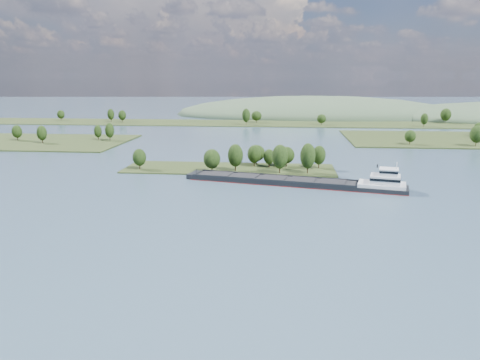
# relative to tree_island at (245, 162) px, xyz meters

# --- Properties ---
(ground) EXTENTS (1800.00, 1800.00, 0.00)m
(ground) POSITION_rel_tree_island_xyz_m (-7.83, -59.08, -4.01)
(ground) COLOR #324457
(ground) RESTS_ON ground
(tree_island) EXTENTS (100.00, 30.52, 14.97)m
(tree_island) POSITION_rel_tree_island_xyz_m (0.00, 0.00, 0.00)
(tree_island) COLOR #263316
(tree_island) RESTS_ON ground
(back_shoreline) EXTENTS (900.00, 60.00, 15.87)m
(back_shoreline) POSITION_rel_tree_island_xyz_m (0.79, 220.71, -3.29)
(back_shoreline) COLOR #263316
(back_shoreline) RESTS_ON ground
(hill_west) EXTENTS (320.00, 160.00, 44.00)m
(hill_west) POSITION_rel_tree_island_xyz_m (52.17, 320.92, -4.01)
(hill_west) COLOR #384D35
(hill_west) RESTS_ON ground
(cargo_barge) EXTENTS (91.18, 30.92, 12.32)m
(cargo_barge) POSITION_rel_tree_island_xyz_m (28.23, -29.70, -2.46)
(cargo_barge) COLOR black
(cargo_barge) RESTS_ON ground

